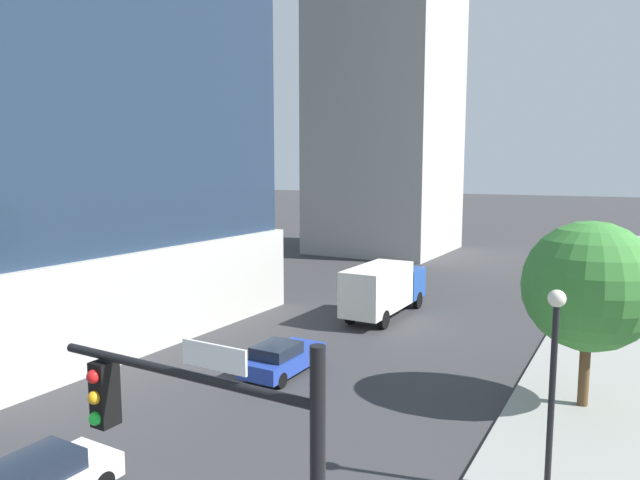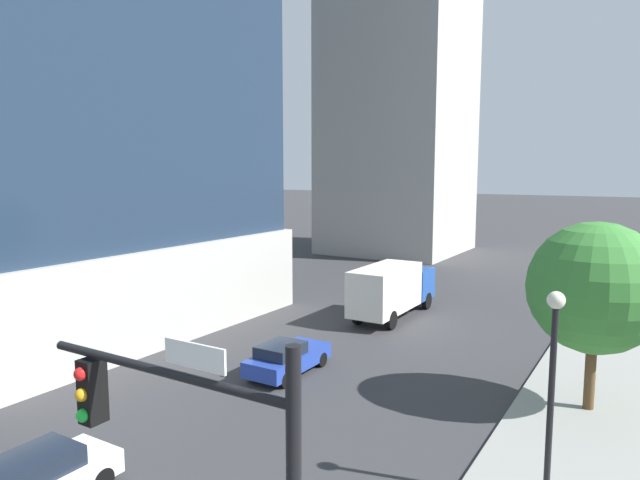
{
  "view_description": "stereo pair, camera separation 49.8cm",
  "coord_description": "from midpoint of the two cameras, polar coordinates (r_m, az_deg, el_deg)",
  "views": [
    {
      "loc": [
        9.94,
        -1.24,
        8.38
      ],
      "look_at": [
        1.78,
        13.1,
        6.33
      ],
      "focal_mm": 31.62,
      "sensor_mm": 36.0,
      "label": 1
    },
    {
      "loc": [
        10.37,
        -0.99,
        8.38
      ],
      "look_at": [
        1.78,
        13.1,
        6.33
      ],
      "focal_mm": 31.62,
      "sensor_mm": 36.0,
      "label": 2
    }
  ],
  "objects": [
    {
      "name": "sidewalk",
      "position": [
        22.72,
        26.9,
        -15.16
      ],
      "size": [
        5.31,
        120.0,
        0.15
      ],
      "primitive_type": "cube",
      "color": "gray",
      "rests_on": "ground"
    },
    {
      "name": "construction_building",
      "position": [
        59.82,
        8.31,
        16.46
      ],
      "size": [
        15.64,
        20.25,
        41.26
      ],
      "color": "#B2AFA8",
      "rests_on": "ground"
    },
    {
      "name": "traffic_light_pole",
      "position": [
        8.68,
        -10.68,
        -21.77
      ],
      "size": [
        4.76,
        0.48,
        6.12
      ],
      "color": "black",
      "rests_on": "sidewalk"
    },
    {
      "name": "street_lamp",
      "position": [
        15.38,
        23.38,
        -11.34
      ],
      "size": [
        0.44,
        0.44,
        5.32
      ],
      "color": "black",
      "rests_on": "sidewalk"
    },
    {
      "name": "street_tree",
      "position": [
        21.41,
        26.7,
        -4.36
      ],
      "size": [
        4.51,
        4.51,
        6.53
      ],
      "color": "brown",
      "rests_on": "sidewalk"
    },
    {
      "name": "car_blue",
      "position": [
        23.78,
        -2.78,
        -11.82
      ],
      "size": [
        1.77,
        4.08,
        1.38
      ],
      "color": "#233D9E",
      "rests_on": "ground"
    },
    {
      "name": "box_truck",
      "position": [
        32.42,
        7.72,
        -4.83
      ],
      "size": [
        2.25,
        7.61,
        3.07
      ],
      "color": "#1E4799",
      "rests_on": "ground"
    }
  ]
}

